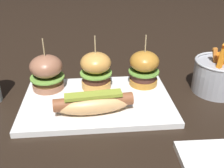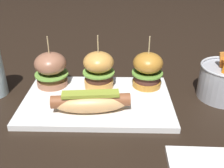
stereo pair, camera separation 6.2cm
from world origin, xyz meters
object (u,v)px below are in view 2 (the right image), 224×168
object	(u,v)px
hot_dog	(91,102)
slider_center	(97,70)
platter_main	(97,100)
slider_left	(51,69)
slider_right	(148,70)

from	to	relation	value
hot_dog	slider_center	distance (m)	0.12
platter_main	hot_dog	world-z (taller)	hot_dog
slider_left	slider_right	bearing A→B (deg)	0.02
platter_main	slider_left	xyz separation A→B (m)	(-0.13, 0.07, 0.05)
hot_dog	slider_right	xyz separation A→B (m)	(0.14, 0.13, 0.02)
slider_center	slider_right	distance (m)	0.13
hot_dog	slider_left	bearing A→B (deg)	132.91
hot_dog	slider_center	bearing A→B (deg)	87.39
hot_dog	slider_center	size ratio (longest dim) A/B	1.26
hot_dog	slider_right	bearing A→B (deg)	42.37
platter_main	slider_left	size ratio (longest dim) A/B	2.67
slider_left	slider_center	xyz separation A→B (m)	(0.12, -0.01, 0.00)
slider_center	slider_right	size ratio (longest dim) A/B	1.03
hot_dog	slider_right	size ratio (longest dim) A/B	1.30
platter_main	slider_right	xyz separation A→B (m)	(0.13, 0.07, 0.05)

